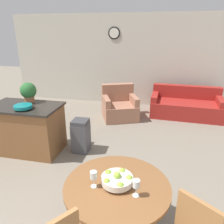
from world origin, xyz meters
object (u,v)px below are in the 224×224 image
object	(u,v)px
couch	(185,106)
armchair	(119,107)
teal_bowl	(23,107)
dining_table	(117,197)
potted_plant	(28,92)
wine_glass_right	(136,184)
kitchen_island	(27,128)
fruit_bowl	(117,179)
wine_glass_left	(94,176)
trash_bin	(81,136)

from	to	relation	value
couch	armchair	size ratio (longest dim) A/B	1.68
teal_bowl	armchair	distance (m)	2.68
dining_table	potted_plant	bearing A→B (deg)	139.67
wine_glass_right	armchair	bearing A→B (deg)	102.87
wine_glass_right	kitchen_island	distance (m)	2.82
fruit_bowl	wine_glass_left	distance (m)	0.25
fruit_bowl	wine_glass_left	size ratio (longest dim) A/B	1.81
kitchen_island	trash_bin	world-z (taller)	kitchen_island
fruit_bowl	kitchen_island	distance (m)	2.58
wine_glass_right	armchair	distance (m)	3.85
wine_glass_left	armchair	size ratio (longest dim) A/B	0.16
trash_bin	couch	distance (m)	3.22
couch	wine_glass_right	bearing A→B (deg)	-99.09
fruit_bowl	armchair	world-z (taller)	fruit_bowl
wine_glass_left	trash_bin	xyz separation A→B (m)	(-0.82, 1.81, -0.53)
wine_glass_right	armchair	xyz separation A→B (m)	(-0.85, 3.72, -0.56)
kitchen_island	armchair	world-z (taller)	kitchen_island
fruit_bowl	trash_bin	xyz separation A→B (m)	(-1.05, 1.73, -0.47)
dining_table	kitchen_island	distance (m)	2.56
potted_plant	couch	xyz separation A→B (m)	(3.15, 2.38, -0.86)
fruit_bowl	dining_table	bearing A→B (deg)	-164.39
kitchen_island	armchair	xyz separation A→B (m)	(1.41, 2.07, -0.17)
dining_table	wine_glass_left	distance (m)	0.38
fruit_bowl	potted_plant	world-z (taller)	potted_plant
dining_table	potted_plant	xyz separation A→B (m)	(-2.05, 1.74, 0.57)
armchair	couch	bearing A→B (deg)	-5.45
fruit_bowl	potted_plant	bearing A→B (deg)	139.68
trash_bin	kitchen_island	bearing A→B (deg)	-169.07
wine_glass_left	trash_bin	distance (m)	2.06
dining_table	potted_plant	size ratio (longest dim) A/B	2.91
potted_plant	wine_glass_right	bearing A→B (deg)	-39.47
teal_bowl	potted_plant	bearing A→B (deg)	106.70
trash_bin	armchair	bearing A→B (deg)	77.84
wine_glass_left	armchair	distance (m)	3.75
couch	trash_bin	bearing A→B (deg)	-129.00
wine_glass_right	trash_bin	bearing A→B (deg)	124.15
dining_table	kitchen_island	size ratio (longest dim) A/B	0.84
wine_glass_left	teal_bowl	size ratio (longest dim) A/B	0.58
wine_glass_right	trash_bin	world-z (taller)	wine_glass_right
wine_glass_left	potted_plant	distance (m)	2.60
couch	fruit_bowl	bearing A→B (deg)	-102.13
kitchen_island	wine_glass_left	bearing A→B (deg)	-41.48
teal_bowl	trash_bin	size ratio (longest dim) A/B	0.49
wine_glass_right	kitchen_island	size ratio (longest dim) A/B	0.14
couch	potted_plant	bearing A→B (deg)	-140.15
kitchen_island	couch	bearing A→B (deg)	39.51
teal_bowl	trash_bin	xyz separation A→B (m)	(0.89, 0.37, -0.65)
kitchen_island	wine_glass_right	bearing A→B (deg)	-36.20
fruit_bowl	armchair	distance (m)	3.69
kitchen_island	potted_plant	bearing A→B (deg)	91.26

